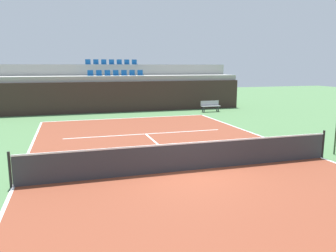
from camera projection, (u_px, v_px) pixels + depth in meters
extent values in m
plane|color=#477042|center=(188.00, 171.00, 11.23)|extent=(80.00, 80.00, 0.00)
cube|color=brown|center=(188.00, 171.00, 11.23)|extent=(11.00, 24.00, 0.01)
cube|color=white|center=(127.00, 118.00, 22.48)|extent=(11.00, 0.10, 0.00)
cube|color=white|center=(13.00, 187.00, 9.68)|extent=(0.10, 24.00, 0.00)
cube|color=white|center=(321.00, 158.00, 12.79)|extent=(0.10, 24.00, 0.00)
cube|color=white|center=(146.00, 134.00, 17.26)|extent=(8.26, 0.10, 0.00)
cube|color=white|center=(163.00, 148.00, 14.24)|extent=(0.10, 6.40, 0.00)
cube|color=#33231E|center=(119.00, 97.00, 25.44)|extent=(20.00, 0.30, 2.33)
cube|color=#9E9E99|center=(117.00, 93.00, 26.68)|extent=(20.00, 2.40, 2.75)
cube|color=#9E9E99|center=(113.00, 86.00, 28.86)|extent=(20.00, 2.40, 3.63)
cube|color=#145193|center=(91.00, 76.00, 25.86)|extent=(0.44, 0.44, 0.04)
cube|color=#145193|center=(90.00, 73.00, 26.01)|extent=(0.44, 0.04, 0.40)
cube|color=#145193|center=(99.00, 75.00, 26.05)|extent=(0.44, 0.44, 0.04)
cube|color=#145193|center=(99.00, 73.00, 26.20)|extent=(0.44, 0.04, 0.40)
cube|color=#145193|center=(108.00, 75.00, 26.24)|extent=(0.44, 0.44, 0.04)
cube|color=#145193|center=(107.00, 73.00, 26.39)|extent=(0.44, 0.04, 0.40)
cube|color=#145193|center=(116.00, 75.00, 26.43)|extent=(0.44, 0.44, 0.04)
cube|color=#145193|center=(116.00, 73.00, 26.58)|extent=(0.44, 0.04, 0.40)
cube|color=#145193|center=(124.00, 75.00, 26.62)|extent=(0.44, 0.44, 0.04)
cube|color=#145193|center=(124.00, 72.00, 26.77)|extent=(0.44, 0.04, 0.40)
cube|color=#145193|center=(133.00, 75.00, 26.81)|extent=(0.44, 0.44, 0.04)
cube|color=#145193|center=(132.00, 72.00, 26.96)|extent=(0.44, 0.04, 0.40)
cube|color=#145193|center=(141.00, 75.00, 27.00)|extent=(0.44, 0.44, 0.04)
cube|color=#145193|center=(140.00, 72.00, 27.15)|extent=(0.44, 0.04, 0.40)
cube|color=#145193|center=(88.00, 64.00, 27.96)|extent=(0.44, 0.44, 0.04)
cube|color=#145193|center=(88.00, 62.00, 28.11)|extent=(0.44, 0.04, 0.40)
cube|color=#145193|center=(96.00, 64.00, 28.15)|extent=(0.44, 0.44, 0.04)
cube|color=#145193|center=(96.00, 62.00, 28.30)|extent=(0.44, 0.04, 0.40)
cube|color=#145193|center=(104.00, 64.00, 28.34)|extent=(0.44, 0.44, 0.04)
cube|color=#145193|center=(104.00, 62.00, 28.49)|extent=(0.44, 0.04, 0.40)
cube|color=#145193|center=(112.00, 64.00, 28.53)|extent=(0.44, 0.44, 0.04)
cube|color=#145193|center=(112.00, 62.00, 28.68)|extent=(0.44, 0.04, 0.40)
cube|color=#145193|center=(120.00, 64.00, 28.72)|extent=(0.44, 0.44, 0.04)
cube|color=#145193|center=(119.00, 62.00, 28.87)|extent=(0.44, 0.04, 0.40)
cube|color=#145193|center=(127.00, 64.00, 28.91)|extent=(0.44, 0.44, 0.04)
cube|color=#145193|center=(127.00, 62.00, 29.06)|extent=(0.44, 0.04, 0.40)
cube|color=#145193|center=(135.00, 64.00, 29.10)|extent=(0.44, 0.44, 0.04)
cube|color=#145193|center=(134.00, 62.00, 29.25)|extent=(0.44, 0.04, 0.40)
cylinder|color=black|center=(10.00, 170.00, 9.57)|extent=(0.08, 0.08, 1.07)
cylinder|color=black|center=(323.00, 144.00, 12.71)|extent=(0.08, 0.08, 1.07)
cube|color=#333338|center=(189.00, 157.00, 11.15)|extent=(10.90, 0.02, 0.92)
cube|color=white|center=(189.00, 143.00, 11.06)|extent=(10.90, 0.04, 0.05)
cylinder|color=#334C2D|center=(336.00, 135.00, 13.19)|extent=(0.06, 0.06, 1.55)
cube|color=#99999E|center=(211.00, 106.00, 25.61)|extent=(1.50, 0.40, 0.05)
cube|color=#99999E|center=(210.00, 103.00, 25.74)|extent=(1.50, 0.04, 0.36)
cube|color=#2D2D33|center=(204.00, 110.00, 25.34)|extent=(0.06, 0.06, 0.42)
cube|color=#2D2D33|center=(218.00, 109.00, 25.69)|extent=(0.06, 0.06, 0.42)
cube|color=#2D2D33|center=(203.00, 109.00, 25.61)|extent=(0.06, 0.06, 0.42)
cube|color=#2D2D33|center=(217.00, 109.00, 25.95)|extent=(0.06, 0.06, 0.42)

